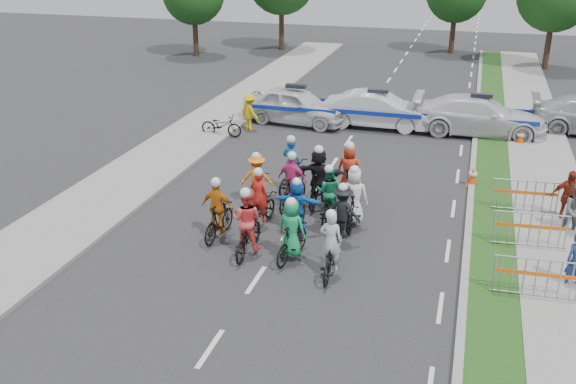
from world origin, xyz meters
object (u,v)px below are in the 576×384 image
(rider_12, at_px, (292,173))
(cone_1, at_px, (520,137))
(police_car_0, at_px, (296,106))
(barrier_0, at_px, (535,280))
(rider_7, at_px, (354,203))
(rider_9, at_px, (293,187))
(rider_13, at_px, (349,177))
(parked_bike, at_px, (221,125))
(police_car_1, at_px, (377,110))
(rider_2, at_px, (247,229))
(spectator_1, at_px, (576,211))
(rider_0, at_px, (331,253))
(cone_0, at_px, (473,177))
(rider_10, at_px, (257,185))
(barrier_1, at_px, (529,231))
(rider_8, at_px, (329,200))
(marshal_hiviz, at_px, (250,112))
(rider_6, at_px, (260,207))
(police_car_2, at_px, (479,116))
(rider_3, at_px, (218,215))
(rider_11, at_px, (319,180))
(barrier_2, at_px, (525,197))
(rider_5, at_px, (297,209))
(rider_1, at_px, (292,235))
(spectator_2, at_px, (568,197))
(rider_4, at_px, (343,219))

(rider_12, distance_m, cone_1, 10.64)
(police_car_0, distance_m, barrier_0, 16.08)
(rider_7, relative_size, rider_9, 1.01)
(rider_13, bearing_deg, rider_7, 104.90)
(parked_bike, bearing_deg, police_car_1, -61.82)
(rider_2, bearing_deg, spectator_1, -157.70)
(rider_0, height_order, rider_13, rider_13)
(rider_2, relative_size, cone_1, 2.82)
(rider_2, bearing_deg, cone_0, -130.73)
(rider_7, relative_size, rider_10, 1.05)
(rider_13, relative_size, police_car_0, 0.41)
(rider_0, height_order, barrier_1, rider_0)
(rider_8, bearing_deg, marshal_hiviz, -56.88)
(rider_6, height_order, police_car_2, rider_6)
(parked_bike, bearing_deg, rider_3, -157.84)
(rider_3, xyz_separation_m, cone_0, (6.90, 6.21, -0.39))
(rider_6, xyz_separation_m, cone_1, (7.81, 10.30, -0.28))
(rider_7, distance_m, police_car_2, 11.21)
(rider_11, xyz_separation_m, barrier_1, (6.32, -1.40, -0.29))
(barrier_2, height_order, cone_0, barrier_2)
(rider_5, distance_m, rider_12, 3.21)
(rider_1, height_order, spectator_2, rider_1)
(rider_10, height_order, police_car_2, rider_10)
(rider_7, xyz_separation_m, police_car_2, (3.41, 10.68, 0.05))
(police_car_0, bearing_deg, cone_1, -85.08)
(police_car_0, distance_m, parked_bike, 3.78)
(rider_6, xyz_separation_m, rider_7, (2.69, 0.73, 0.14))
(rider_2, relative_size, rider_11, 0.96)
(rider_12, xyz_separation_m, spectator_2, (8.65, -0.12, 0.19))
(rider_3, height_order, barrier_1, rider_3)
(rider_3, xyz_separation_m, cone_1, (8.67, 11.41, -0.39))
(rider_9, bearing_deg, cone_0, -136.13)
(rider_9, bearing_deg, rider_7, 170.59)
(spectator_1, bearing_deg, cone_0, 123.99)
(police_car_2, bearing_deg, rider_7, 161.57)
(rider_2, height_order, police_car_2, rider_2)
(rider_10, bearing_deg, rider_4, 140.57)
(rider_4, distance_m, rider_6, 2.61)
(police_car_0, height_order, marshal_hiviz, police_car_0)
(rider_6, bearing_deg, rider_5, -177.26)
(rider_7, bearing_deg, barrier_0, 146.85)
(rider_11, bearing_deg, rider_10, 20.96)
(rider_1, height_order, cone_0, rider_1)
(rider_6, bearing_deg, police_car_0, -71.11)
(rider_0, xyz_separation_m, police_car_2, (3.43, 13.68, 0.20))
(marshal_hiviz, xyz_separation_m, barrier_1, (11.21, -8.65, -0.24))
(rider_13, bearing_deg, rider_6, 52.82)
(rider_13, relative_size, barrier_2, 1.00)
(rider_6, xyz_separation_m, police_car_2, (6.11, 11.41, 0.19))
(barrier_2, bearing_deg, spectator_2, -16.34)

